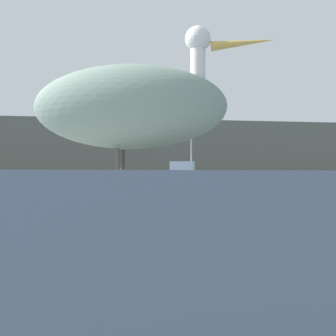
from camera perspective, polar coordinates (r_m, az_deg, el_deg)
The scene contains 5 objects.
hillside_backdrop at distance 82.93m, azimuth -10.48°, elevation 1.60°, with size 140.00×17.52×9.90m, color #7F755B.
pier_dock at distance 3.02m, azimuth -4.41°, elevation -8.81°, with size 2.68×3.16×0.84m, color #989898.
pelican at distance 3.02m, azimuth -4.19°, elevation 7.13°, with size 1.49×0.80×0.89m.
fishing_boat_green at distance 41.68m, azimuth 0.76°, elevation -1.33°, with size 5.78×3.59×4.51m.
mooring_buoy at distance 15.79m, azimuth -4.95°, elevation -3.31°, with size 0.52×0.52×0.52m, color red.
Camera 1 is at (1.20, -3.16, 0.82)m, focal length 53.35 mm.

